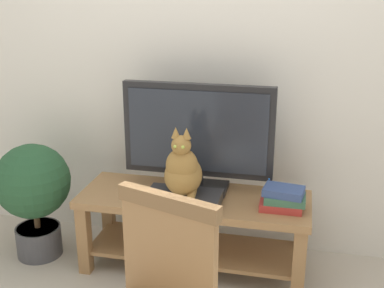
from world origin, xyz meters
The scene contains 7 objects.
back_wall centered at (0.00, 0.88, 1.40)m, with size 7.00×0.12×2.80m, color silver.
tv_stand centered at (0.07, 0.45, 0.33)m, with size 1.35×0.48×0.48m.
tv centered at (0.07, 0.56, 0.82)m, with size 0.89×0.20×0.65m.
media_box centered at (0.03, 0.35, 0.51)m, with size 0.42×0.24×0.06m.
cat centered at (0.03, 0.33, 0.68)m, with size 0.21×0.31×0.40m.
book_stack centered at (0.58, 0.40, 0.54)m, with size 0.25×0.17×0.13m.
potted_plant centered at (-0.93, 0.39, 0.45)m, with size 0.46×0.46×0.74m.
Camera 1 is at (0.64, -2.12, 1.70)m, focal length 46.26 mm.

